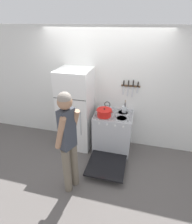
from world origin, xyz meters
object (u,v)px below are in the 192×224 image
object	(u,v)px
utensil_jar	(124,109)
tea_kettle	(107,108)
dutch_oven_pot	(104,113)
refrigerator	(76,110)
stove_range	(113,133)
person	(68,140)

from	to	relation	value
utensil_jar	tea_kettle	bearing A→B (deg)	-179.11
tea_kettle	dutch_oven_pot	bearing A→B (deg)	-93.16
refrigerator	utensil_jar	size ratio (longest dim) A/B	6.31
refrigerator	dutch_oven_pot	xyz separation A→B (m)	(0.65, -0.12, 0.08)
utensil_jar	stove_range	bearing A→B (deg)	-139.09
stove_range	person	xyz separation A→B (m)	(-0.51, -1.16, 0.57)
stove_range	dutch_oven_pot	bearing A→B (deg)	-153.36
refrigerator	utensil_jar	distance (m)	1.03
dutch_oven_pot	person	bearing A→B (deg)	-107.08
dutch_oven_pot	utensil_jar	world-z (taller)	utensil_jar
refrigerator	dutch_oven_pot	size ratio (longest dim) A/B	5.19
tea_kettle	person	world-z (taller)	person
stove_range	tea_kettle	size ratio (longest dim) A/B	6.41
dutch_oven_pot	utensil_jar	size ratio (longest dim) A/B	1.22
tea_kettle	stove_range	bearing A→B (deg)	-45.45
refrigerator	tea_kettle	distance (m)	0.68
refrigerator	person	distance (m)	1.25
stove_range	person	world-z (taller)	person
stove_range	tea_kettle	xyz separation A→B (m)	(-0.16, 0.16, 0.51)
dutch_oven_pot	utensil_jar	xyz separation A→B (m)	(0.37, 0.26, 0.00)
utensil_jar	person	distance (m)	1.51
refrigerator	dutch_oven_pot	world-z (taller)	refrigerator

